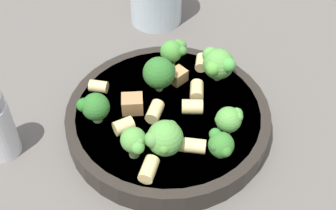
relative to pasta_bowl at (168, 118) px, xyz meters
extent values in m
plane|color=#5B5651|center=(0.00, 0.00, -0.02)|extent=(2.00, 2.00, 0.00)
cylinder|color=#28231E|center=(0.00, 0.00, 0.00)|extent=(0.23, 0.23, 0.03)
cylinder|color=silver|center=(0.00, 0.00, 0.01)|extent=(0.21, 0.21, 0.01)
torus|color=#28231E|center=(0.00, 0.00, 0.01)|extent=(0.23, 0.23, 0.00)
cylinder|color=#9EC175|center=(0.07, -0.03, 0.02)|extent=(0.01, 0.01, 0.01)
sphere|color=#569942|center=(0.07, -0.03, 0.03)|extent=(0.03, 0.03, 0.03)
sphere|color=#539A40|center=(0.08, -0.03, 0.04)|extent=(0.01, 0.01, 0.01)
sphere|color=#4B933C|center=(0.06, -0.03, 0.03)|extent=(0.01, 0.01, 0.01)
sphere|color=#539A3F|center=(0.07, -0.02, 0.03)|extent=(0.01, 0.01, 0.01)
cylinder|color=#84AD60|center=(0.06, -0.06, 0.02)|extent=(0.01, 0.01, 0.01)
sphere|color=#387A2D|center=(0.06, -0.06, 0.03)|extent=(0.03, 0.03, 0.03)
sphere|color=#37772B|center=(0.06, -0.07, 0.03)|extent=(0.01, 0.01, 0.01)
sphere|color=#366A2A|center=(0.05, -0.07, 0.03)|extent=(0.01, 0.01, 0.01)
sphere|color=#337D2F|center=(0.05, -0.05, 0.03)|extent=(0.01, 0.01, 0.01)
cylinder|color=#93B766|center=(-0.01, 0.04, 0.02)|extent=(0.01, 0.01, 0.01)
sphere|color=#2D6B28|center=(-0.01, 0.04, 0.04)|extent=(0.04, 0.04, 0.04)
sphere|color=#2E5C29|center=(-0.01, 0.03, 0.04)|extent=(0.01, 0.01, 0.01)
sphere|color=#2C5F29|center=(0.00, 0.04, 0.04)|extent=(0.01, 0.01, 0.01)
cylinder|color=#84AD60|center=(0.00, 0.08, 0.02)|extent=(0.01, 0.01, 0.02)
sphere|color=#478E38|center=(0.00, 0.08, 0.04)|extent=(0.03, 0.03, 0.03)
sphere|color=#478635|center=(0.01, 0.09, 0.04)|extent=(0.01, 0.01, 0.01)
sphere|color=#407E35|center=(0.01, 0.07, 0.04)|extent=(0.01, 0.01, 0.01)
sphere|color=#477B37|center=(0.01, 0.08, 0.04)|extent=(0.01, 0.01, 0.01)
cylinder|color=#93B766|center=(0.06, 0.06, 0.02)|extent=(0.01, 0.01, 0.01)
sphere|color=#569942|center=(0.06, 0.06, 0.04)|extent=(0.04, 0.04, 0.04)
sphere|color=#559F3C|center=(0.05, 0.05, 0.04)|extent=(0.02, 0.02, 0.02)
sphere|color=#569C3F|center=(0.05, 0.07, 0.04)|extent=(0.02, 0.02, 0.02)
sphere|color=#499D41|center=(0.07, 0.05, 0.04)|extent=(0.02, 0.02, 0.02)
cylinder|color=#9EC175|center=(-0.08, -0.02, 0.02)|extent=(0.01, 0.01, 0.01)
sphere|color=#2D6B28|center=(-0.08, -0.02, 0.03)|extent=(0.03, 0.03, 0.03)
sphere|color=#2B5E23|center=(-0.09, -0.02, 0.04)|extent=(0.01, 0.01, 0.01)
sphere|color=#286C25|center=(-0.09, -0.02, 0.04)|extent=(0.01, 0.01, 0.01)
cylinder|color=#84AD60|center=(-0.03, -0.06, 0.02)|extent=(0.01, 0.01, 0.02)
sphere|color=#569942|center=(-0.03, -0.06, 0.04)|extent=(0.03, 0.03, 0.03)
sphere|color=#529A41|center=(-0.03, -0.07, 0.04)|extent=(0.01, 0.01, 0.01)
sphere|color=#558D43|center=(-0.03, -0.07, 0.04)|extent=(0.01, 0.01, 0.01)
cylinder|color=#84AD60|center=(0.00, -0.06, 0.02)|extent=(0.01, 0.01, 0.01)
sphere|color=#569942|center=(0.00, -0.06, 0.03)|extent=(0.04, 0.04, 0.04)
sphere|color=#578D43|center=(-0.01, -0.06, 0.04)|extent=(0.02, 0.02, 0.02)
sphere|color=#4C9B42|center=(0.01, -0.05, 0.04)|extent=(0.01, 0.01, 0.01)
sphere|color=#529439|center=(0.00, -0.07, 0.03)|extent=(0.01, 0.01, 0.01)
cylinder|color=#E0C67F|center=(0.03, 0.03, 0.02)|extent=(0.02, 0.02, 0.02)
cylinder|color=#E0C67F|center=(0.03, -0.06, 0.02)|extent=(0.03, 0.02, 0.02)
cylinder|color=#E0C67F|center=(-0.01, -0.09, 0.02)|extent=(0.02, 0.03, 0.02)
cylinder|color=#E0C67F|center=(-0.01, -0.01, 0.02)|extent=(0.02, 0.03, 0.02)
cylinder|color=#E0C67F|center=(0.03, 0.00, 0.02)|extent=(0.02, 0.02, 0.02)
cylinder|color=#E0C67F|center=(0.04, 0.08, 0.02)|extent=(0.02, 0.02, 0.01)
cylinder|color=#E0C67F|center=(-0.08, 0.03, 0.02)|extent=(0.02, 0.02, 0.01)
cylinder|color=#E0C67F|center=(-0.05, -0.03, 0.02)|extent=(0.03, 0.02, 0.02)
cube|color=#A87A4C|center=(-0.04, 0.00, 0.02)|extent=(0.03, 0.02, 0.02)
cube|color=tan|center=(0.01, 0.05, 0.02)|extent=(0.03, 0.03, 0.02)
cylinder|color=silver|center=(-0.03, 0.22, 0.01)|extent=(0.07, 0.07, 0.05)
camera|label=1|loc=(0.02, -0.36, 0.40)|focal=50.00mm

